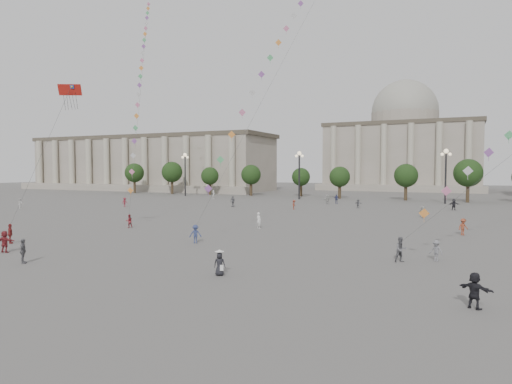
% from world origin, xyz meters
% --- Properties ---
extents(ground, '(360.00, 360.00, 0.00)m').
position_xyz_m(ground, '(0.00, 0.00, 0.00)').
color(ground, '#52504D').
rests_on(ground, ground).
extents(hall_west, '(84.00, 26.22, 17.20)m').
position_xyz_m(hall_west, '(-75.00, 93.89, 8.43)').
color(hall_west, gray).
rests_on(hall_west, ground).
extents(hall_central, '(48.30, 34.30, 35.50)m').
position_xyz_m(hall_central, '(0.00, 129.22, 14.23)').
color(hall_central, gray).
rests_on(hall_central, ground).
extents(tree_row, '(137.12, 5.12, 8.00)m').
position_xyz_m(tree_row, '(0.00, 78.00, 5.39)').
color(tree_row, '#322619').
rests_on(tree_row, ground).
extents(lamp_post_far_west, '(2.00, 0.90, 10.65)m').
position_xyz_m(lamp_post_far_west, '(-45.00, 70.00, 7.35)').
color(lamp_post_far_west, '#262628').
rests_on(lamp_post_far_west, ground).
extents(lamp_post_mid_west, '(2.00, 0.90, 10.65)m').
position_xyz_m(lamp_post_mid_west, '(-15.00, 70.00, 7.35)').
color(lamp_post_mid_west, '#262628').
rests_on(lamp_post_mid_west, ground).
extents(lamp_post_mid_east, '(2.00, 0.90, 10.65)m').
position_xyz_m(lamp_post_mid_east, '(15.00, 70.00, 7.35)').
color(lamp_post_mid_east, '#262628').
rests_on(lamp_post_mid_east, ground).
extents(person_crowd_0, '(1.15, 0.88, 1.81)m').
position_xyz_m(person_crowd_0, '(-4.27, 61.27, 0.91)').
color(person_crowd_0, navy).
rests_on(person_crowd_0, ground).
extents(person_crowd_1, '(1.07, 0.99, 1.75)m').
position_xyz_m(person_crowd_1, '(-50.12, 27.64, 0.88)').
color(person_crowd_1, silver).
rests_on(person_crowd_1, ground).
extents(person_crowd_2, '(0.97, 1.24, 1.68)m').
position_xyz_m(person_crowd_2, '(-36.69, 38.11, 0.84)').
color(person_crowd_2, maroon).
rests_on(person_crowd_2, ground).
extents(person_crowd_3, '(1.75, 1.24, 1.82)m').
position_xyz_m(person_crowd_3, '(19.08, -1.18, 0.91)').
color(person_crowd_3, black).
rests_on(person_crowd_3, ground).
extents(person_crowd_4, '(1.47, 1.72, 1.87)m').
position_xyz_m(person_crowd_4, '(-5.54, 59.26, 0.93)').
color(person_crowd_4, '#BABAB5').
rests_on(person_crowd_4, ground).
extents(person_crowd_6, '(1.17, 0.93, 1.58)m').
position_xyz_m(person_crowd_6, '(16.69, 10.32, 0.79)').
color(person_crowd_6, slate).
rests_on(person_crowd_6, ground).
extents(person_crowd_7, '(1.56, 1.25, 1.66)m').
position_xyz_m(person_crowd_7, '(13.24, 41.35, 0.83)').
color(person_crowd_7, beige).
rests_on(person_crowd_7, ground).
extents(person_crowd_8, '(1.26, 1.24, 1.74)m').
position_xyz_m(person_crowd_8, '(18.43, 25.56, 0.87)').
color(person_crowd_8, brown).
rests_on(person_crowd_8, ground).
extents(person_crowd_9, '(1.81, 1.22, 1.87)m').
position_xyz_m(person_crowd_9, '(16.88, 55.65, 0.94)').
color(person_crowd_9, black).
rests_on(person_crowd_9, ground).
extents(person_crowd_10, '(0.47, 0.70, 1.90)m').
position_xyz_m(person_crowd_10, '(-33.24, 63.75, 0.95)').
color(person_crowd_10, silver).
rests_on(person_crowd_10, ground).
extents(person_crowd_12, '(1.51, 0.94, 1.56)m').
position_xyz_m(person_crowd_12, '(1.77, 52.93, 0.78)').
color(person_crowd_12, slate).
rests_on(person_crowd_12, ground).
extents(person_crowd_13, '(0.81, 0.68, 1.88)m').
position_xyz_m(person_crowd_13, '(-2.85, 21.49, 0.94)').
color(person_crowd_13, white).
rests_on(person_crowd_13, ground).
extents(person_crowd_16, '(1.22, 0.79, 1.93)m').
position_xyz_m(person_crowd_16, '(-19.27, 46.41, 0.97)').
color(person_crowd_16, '#5E5F63').
rests_on(person_crowd_16, ground).
extents(person_crowd_17, '(0.63, 1.06, 1.61)m').
position_xyz_m(person_crowd_17, '(-7.42, 45.86, 0.81)').
color(person_crowd_17, '#953C28').
rests_on(person_crowd_17, ground).
extents(tourist_0, '(1.12, 1.00, 1.82)m').
position_xyz_m(tourist_0, '(-19.27, 2.51, 0.91)').
color(tourist_0, maroon).
rests_on(tourist_0, ground).
extents(tourist_2, '(1.72, 0.73, 1.79)m').
position_xyz_m(tourist_2, '(-15.65, -0.70, 0.90)').
color(tourist_2, maroon).
rests_on(tourist_2, ground).
extents(tourist_3, '(1.01, 1.09, 1.80)m').
position_xyz_m(tourist_3, '(-10.50, -3.06, 0.90)').
color(tourist_3, slate).
rests_on(tourist_3, ground).
extents(kite_flyer_0, '(0.91, 0.96, 1.56)m').
position_xyz_m(kite_flyer_0, '(-16.80, 15.85, 0.78)').
color(kite_flyer_0, maroon).
rests_on(kite_flyer_0, ground).
extents(kite_flyer_1, '(1.27, 1.15, 1.71)m').
position_xyz_m(kite_flyer_1, '(-3.93, 9.76, 0.86)').
color(kite_flyer_1, navy).
rests_on(kite_flyer_1, ground).
extents(kite_flyer_2, '(1.14, 1.09, 1.86)m').
position_xyz_m(kite_flyer_2, '(14.34, 8.94, 0.93)').
color(kite_flyer_2, slate).
rests_on(kite_flyer_2, ground).
extents(hat_person, '(0.85, 0.68, 1.69)m').
position_xyz_m(hat_person, '(4.30, -0.36, 0.82)').
color(hat_person, black).
rests_on(hat_person, ground).
extents(dragon_kite, '(2.52, 3.08, 14.00)m').
position_xyz_m(dragon_kite, '(-16.47, 7.16, 13.72)').
color(dragon_kite, '#AC1912').
rests_on(dragon_kite, ground).
extents(kite_train_west, '(22.67, 32.40, 55.83)m').
position_xyz_m(kite_train_west, '(-28.75, 33.39, 22.80)').
color(kite_train_west, '#3F3F3F').
rests_on(kite_train_west, ground).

